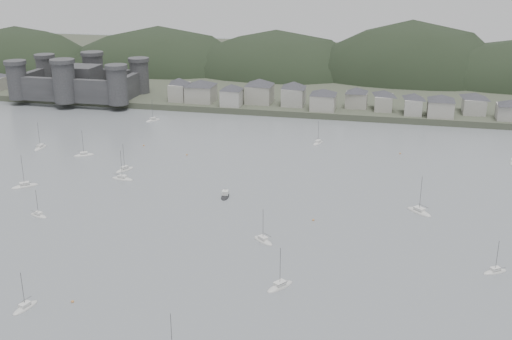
# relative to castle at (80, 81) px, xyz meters

# --- Properties ---
(ground) EXTENTS (900.00, 900.00, 0.00)m
(ground) POSITION_rel_castle_xyz_m (120.00, -179.80, -10.96)
(ground) COLOR slate
(ground) RESTS_ON ground
(far_shore_land) EXTENTS (900.00, 250.00, 3.00)m
(far_shore_land) POSITION_rel_castle_xyz_m (120.00, 115.20, -9.46)
(far_shore_land) COLOR #383D2D
(far_shore_land) RESTS_ON ground
(forested_ridge) EXTENTS (851.55, 103.94, 102.57)m
(forested_ridge) POSITION_rel_castle_xyz_m (124.83, 89.60, -22.25)
(forested_ridge) COLOR black
(forested_ridge) RESTS_ON ground
(castle) EXTENTS (66.00, 43.00, 20.00)m
(castle) POSITION_rel_castle_xyz_m (0.00, 0.00, 0.00)
(castle) COLOR #323234
(castle) RESTS_ON far_shore_land
(waterfront_town) EXTENTS (451.48, 28.46, 12.92)m
(waterfront_town) POSITION_rel_castle_xyz_m (170.59, 3.54, -2.30)
(waterfront_town) COLOR #9E9C90
(waterfront_town) RESTS_ON far_shore_land
(moored_fleet) EXTENTS (252.88, 176.03, 12.64)m
(moored_fleet) POSITION_rel_castle_xyz_m (105.15, -122.18, -10.79)
(moored_fleet) COLOR silver
(moored_fleet) RESTS_ON ground
(motor_launch_far) EXTENTS (3.15, 7.11, 3.67)m
(motor_launch_far) POSITION_rel_castle_xyz_m (112.32, -116.28, -10.66)
(motor_launch_far) COLOR black
(motor_launch_far) RESTS_ON ground
(mooring_buoys) EXTENTS (173.46, 142.19, 0.70)m
(mooring_buoys) POSITION_rel_castle_xyz_m (120.70, -122.05, -10.81)
(mooring_buoys) COLOR #C78142
(mooring_buoys) RESTS_ON ground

